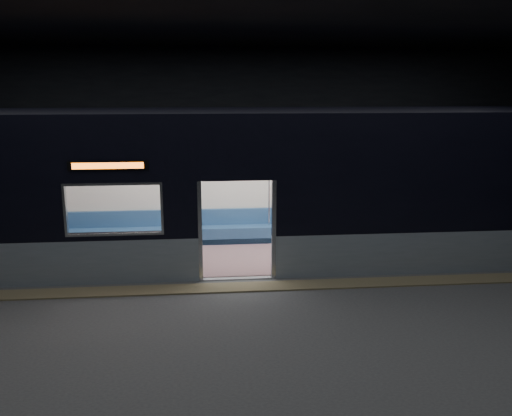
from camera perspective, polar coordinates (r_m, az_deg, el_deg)
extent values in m
cube|color=#47494C|center=(10.21, -1.58, -9.55)|extent=(24.00, 14.00, 0.01)
cube|color=black|center=(9.51, -1.78, 19.45)|extent=(24.00, 14.00, 0.04)
cube|color=black|center=(16.47, -3.29, 7.99)|extent=(24.00, 0.04, 5.00)
cube|color=black|center=(2.88, 7.90, -16.06)|extent=(24.00, 0.04, 5.00)
cube|color=#8C7F59|center=(10.72, -1.78, -8.33)|extent=(22.80, 0.50, 0.03)
cube|color=#929EAE|center=(12.31, 21.25, -4.26)|extent=(8.30, 0.12, 0.90)
cube|color=black|center=(11.96, 21.87, 3.09)|extent=(8.30, 0.12, 2.30)
cube|color=black|center=(10.58, -2.06, 5.99)|extent=(1.40, 0.12, 1.15)
cube|color=#B7BABC|center=(10.87, -5.89, -2.49)|extent=(0.08, 0.14, 2.05)
cube|color=#B7BABC|center=(10.95, 1.88, -2.30)|extent=(0.08, 0.14, 2.05)
cube|color=black|center=(10.67, -15.31, 4.33)|extent=(1.50, 0.04, 0.18)
cube|color=orange|center=(10.66, -15.32, 4.33)|extent=(1.34, 0.03, 0.12)
cube|color=silver|center=(13.57, -2.75, 3.13)|extent=(18.00, 0.12, 3.20)
cube|color=black|center=(11.96, -2.50, 9.90)|extent=(18.00, 3.00, 0.15)
cube|color=#856162|center=(12.55, -2.36, -5.11)|extent=(17.76, 2.76, 0.04)
cube|color=silver|center=(12.04, -2.46, 5.50)|extent=(17.76, 2.76, 0.10)
cube|color=#2E5786|center=(13.56, -2.62, -2.75)|extent=(11.00, 0.48, 0.41)
cube|color=#2E5786|center=(13.64, -2.68, -0.90)|extent=(11.00, 0.10, 0.40)
cube|color=#745459|center=(11.74, -18.45, -5.91)|extent=(4.40, 0.48, 0.41)
cube|color=#745459|center=(12.08, 13.82, -5.08)|extent=(4.40, 0.48, 0.41)
cylinder|color=silver|center=(11.14, -6.98, -1.37)|extent=(0.04, 0.04, 2.26)
cylinder|color=silver|center=(13.34, -6.74, 1.00)|extent=(0.04, 0.04, 2.26)
cylinder|color=silver|center=(11.24, 2.75, -1.15)|extent=(0.04, 0.04, 2.26)
cylinder|color=silver|center=(13.43, 1.39, 1.17)|extent=(0.04, 0.04, 2.26)
cylinder|color=silver|center=(13.16, -2.69, 4.37)|extent=(11.00, 0.03, 0.03)
cube|color=black|center=(13.76, 10.11, -1.51)|extent=(0.16, 0.43, 0.15)
cube|color=black|center=(13.81, 10.88, -1.48)|extent=(0.16, 0.43, 0.15)
cylinder|color=black|center=(13.64, 10.29, -2.80)|extent=(0.10, 0.10, 0.43)
cylinder|color=black|center=(13.70, 11.06, -2.78)|extent=(0.10, 0.10, 0.43)
cube|color=#DE6B8A|center=(13.95, 10.30, -1.24)|extent=(0.37, 0.20, 0.18)
cylinder|color=#DE6B8A|center=(13.90, 10.32, 0.07)|extent=(0.40, 0.40, 0.48)
sphere|color=tan|center=(13.81, 10.40, 1.43)|extent=(0.19, 0.19, 0.19)
sphere|color=black|center=(13.84, 10.37, 1.61)|extent=(0.20, 0.20, 0.20)
cube|color=black|center=(13.68, 10.54, -1.01)|extent=(0.29, 0.26, 0.13)
cube|color=white|center=(14.24, 13.30, 2.85)|extent=(1.08, 0.03, 0.70)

